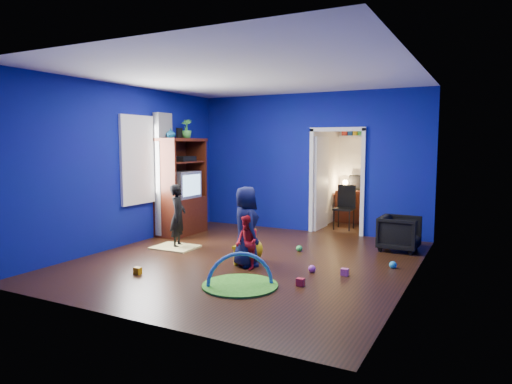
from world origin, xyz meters
The scene contains 34 objects.
floor centered at (0.00, 0.00, 0.00)m, with size 5.00×5.50×0.01m, color black.
ceiling centered at (0.00, 0.00, 2.90)m, with size 5.00×5.50×0.01m, color white.
wall_back centered at (0.00, 2.75, 1.45)m, with size 5.00×0.02×2.90m, color navy.
wall_front centered at (0.00, -2.75, 1.45)m, with size 5.00×0.02×2.90m, color navy.
wall_left centered at (-2.50, 0.00, 1.45)m, with size 0.02×5.50×2.90m, color navy.
wall_right centered at (2.50, 0.00, 1.45)m, with size 0.02×5.50×2.90m, color navy.
alcove centered at (0.60, 3.62, 1.25)m, with size 1.00×1.75×2.50m, color silver, non-canonical shape.
armchair centered at (2.04, 1.80, 0.30)m, with size 0.65×0.67×0.61m, color black.
child_black centered at (-1.54, 0.24, 0.57)m, with size 0.41×0.27×1.13m, color black.
child_navy centered at (0.14, -0.30, 0.61)m, with size 0.59×0.39×1.21m, color #10143B.
toddler_red centered at (0.24, -0.45, 0.40)m, with size 0.39×0.30×0.81m, color red.
vase centered at (-2.22, 0.95, 2.05)m, with size 0.18×0.18×0.19m, color #0D5C6E.
potted_plant centered at (-2.22, 1.47, 2.16)m, with size 0.22×0.22×0.39m, color #368931.
tv_armoire centered at (-2.22, 1.25, 0.98)m, with size 0.58×1.14×1.96m, color #40180A.
crt_tv centered at (-2.18, 1.25, 1.02)m, with size 0.46×0.70×0.54m, color silver.
yellow_blanket centered at (-1.54, 0.14, 0.01)m, with size 0.75×0.60×0.03m, color #F2E07A.
hopper_ball centered at (0.09, -0.05, 0.19)m, with size 0.39×0.39×0.39m, color yellow.
kid_chair centered at (0.09, -0.25, 0.25)m, with size 0.28×0.28×0.50m, color yellow.
play_mat centered at (0.56, -1.23, 0.01)m, with size 0.99×0.99×0.03m, color green.
toy_arch centered at (0.56, -1.23, 0.02)m, with size 0.88×0.88×0.05m, color #3F8CD8.
window_left centered at (-2.48, 0.35, 1.55)m, with size 0.03×0.95×1.55m, color white.
curtain centered at (-2.37, 0.90, 1.25)m, with size 0.14×0.42×2.40m, color slate.
doorway centered at (0.60, 2.75, 1.05)m, with size 1.16×0.10×2.10m, color white.
study_desk centered at (0.60, 4.26, 0.38)m, with size 0.88×0.44×0.75m, color #3D140A.
desk_monitor centered at (0.60, 4.38, 0.95)m, with size 0.40×0.05×0.32m, color black.
desk_lamp centered at (0.32, 4.32, 0.93)m, with size 0.14×0.14×0.14m, color #FFD88C.
folding_chair centered at (0.60, 3.30, 0.46)m, with size 0.40×0.40×0.92m, color black.
book_shelf centered at (0.60, 4.37, 2.02)m, with size 0.88×0.24×0.04m, color white.
toy_0 centered at (1.25, -0.85, 0.05)m, with size 0.10×0.08×0.10m, color red.
toy_1 centered at (2.16, 0.58, 0.06)m, with size 0.11×0.11×0.11m, color #239BC7.
toy_2 centered at (-1.02, -1.41, 0.05)m, with size 0.10×0.08×0.10m, color orange.
toy_3 centered at (0.52, 0.93, 0.06)m, with size 0.11×0.11×0.11m, color green.
toy_4 centered at (1.63, -0.12, 0.05)m, with size 0.10×0.08×0.10m, color #C74A98.
toy_5 centered at (1.16, -0.18, 0.06)m, with size 0.11×0.11×0.11m, color #C64ABC.
Camera 1 is at (3.40, -6.27, 1.86)m, focal length 32.00 mm.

